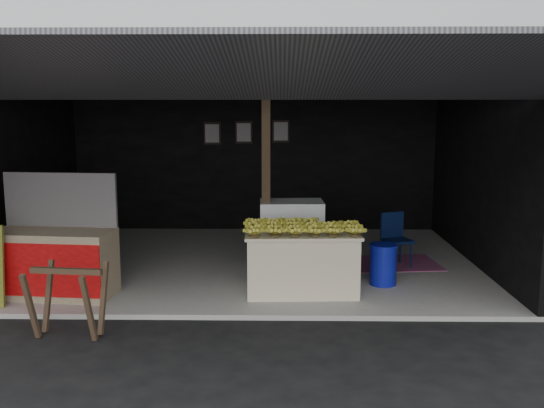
{
  "coord_description": "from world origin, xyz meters",
  "views": [
    {
      "loc": [
        0.53,
        -6.6,
        2.42
      ],
      "look_at": [
        0.39,
        1.54,
        1.1
      ],
      "focal_mm": 40.0,
      "sensor_mm": 36.0,
      "label": 1
    }
  ],
  "objects_px": {
    "neighbor_stall": "(54,260)",
    "sawhorse": "(67,294)",
    "banana_table": "(302,261)",
    "water_barrel": "(383,266)",
    "plastic_chair": "(395,235)",
    "white_crate": "(291,235)"
  },
  "relations": [
    {
      "from": "neighbor_stall",
      "to": "sawhorse",
      "type": "xyz_separation_m",
      "value": [
        0.61,
        -1.26,
        -0.04
      ]
    },
    {
      "from": "white_crate",
      "to": "neighbor_stall",
      "type": "distance_m",
      "value": 3.26
    },
    {
      "from": "sawhorse",
      "to": "white_crate",
      "type": "bearing_deg",
      "value": 53.33
    },
    {
      "from": "white_crate",
      "to": "neighbor_stall",
      "type": "height_order",
      "value": "neighbor_stall"
    },
    {
      "from": "water_barrel",
      "to": "plastic_chair",
      "type": "bearing_deg",
      "value": 71.55
    },
    {
      "from": "plastic_chair",
      "to": "sawhorse",
      "type": "bearing_deg",
      "value": -165.61
    },
    {
      "from": "neighbor_stall",
      "to": "sawhorse",
      "type": "bearing_deg",
      "value": -58.6
    },
    {
      "from": "banana_table",
      "to": "neighbor_stall",
      "type": "relative_size",
      "value": 0.96
    },
    {
      "from": "white_crate",
      "to": "neighbor_stall",
      "type": "bearing_deg",
      "value": -158.85
    },
    {
      "from": "sawhorse",
      "to": "water_barrel",
      "type": "xyz_separation_m",
      "value": [
        3.59,
        1.8,
        -0.16
      ]
    },
    {
      "from": "white_crate",
      "to": "sawhorse",
      "type": "xyz_separation_m",
      "value": [
        -2.38,
        -2.56,
        -0.09
      ]
    },
    {
      "from": "water_barrel",
      "to": "plastic_chair",
      "type": "relative_size",
      "value": 0.65
    },
    {
      "from": "white_crate",
      "to": "plastic_chair",
      "type": "xyz_separation_m",
      "value": [
        1.54,
        0.23,
        -0.04
      ]
    },
    {
      "from": "plastic_chair",
      "to": "water_barrel",
      "type": "bearing_deg",
      "value": -129.47
    },
    {
      "from": "white_crate",
      "to": "water_barrel",
      "type": "height_order",
      "value": "white_crate"
    },
    {
      "from": "water_barrel",
      "to": "plastic_chair",
      "type": "xyz_separation_m",
      "value": [
        0.33,
        0.99,
        0.21
      ]
    },
    {
      "from": "banana_table",
      "to": "water_barrel",
      "type": "xyz_separation_m",
      "value": [
        1.1,
        0.33,
        -0.14
      ]
    },
    {
      "from": "white_crate",
      "to": "banana_table",
      "type": "bearing_deg",
      "value": -86.36
    },
    {
      "from": "white_crate",
      "to": "plastic_chair",
      "type": "relative_size",
      "value": 1.26
    },
    {
      "from": "sawhorse",
      "to": "plastic_chair",
      "type": "xyz_separation_m",
      "value": [
        3.92,
        2.79,
        0.05
      ]
    },
    {
      "from": "banana_table",
      "to": "water_barrel",
      "type": "distance_m",
      "value": 1.15
    },
    {
      "from": "neighbor_stall",
      "to": "water_barrel",
      "type": "bearing_deg",
      "value": 12.77
    }
  ]
}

